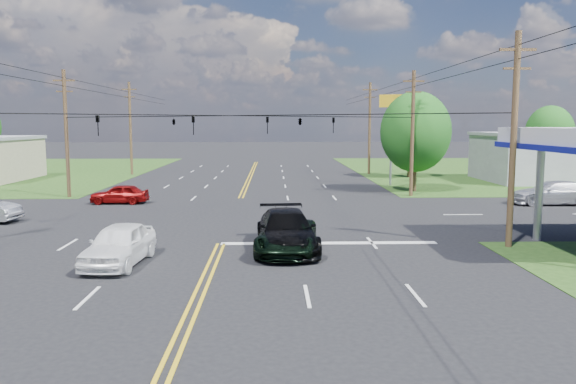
{
  "coord_description": "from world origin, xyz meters",
  "views": [
    {
      "loc": [
        2.41,
        -21.47,
        5.51
      ],
      "look_at": [
        3.15,
        6.0,
        2.17
      ],
      "focal_mm": 35.0,
      "sensor_mm": 36.0,
      "label": 1
    }
  ],
  "objects_px": {
    "retail_ne": "(558,158)",
    "pole_left_far": "(130,127)",
    "tree_right_b": "(410,137)",
    "pickup_white": "(119,244)",
    "pole_nw": "(66,132)",
    "pole_right_far": "(370,127)",
    "tree_far_r": "(550,132)",
    "pole_se": "(514,138)",
    "suv_black": "(287,231)",
    "pickup_dkgreen": "(287,236)",
    "tree_right_a": "(415,132)",
    "pole_ne": "(412,132)"
  },
  "relations": [
    {
      "from": "pole_se",
      "to": "pickup_white",
      "type": "relative_size",
      "value": 2.01
    },
    {
      "from": "pole_ne",
      "to": "tree_right_b",
      "type": "distance_m",
      "value": 15.42
    },
    {
      "from": "pole_nw",
      "to": "pickup_dkgreen",
      "type": "bearing_deg",
      "value": -49.61
    },
    {
      "from": "pole_ne",
      "to": "pickup_white",
      "type": "xyz_separation_m",
      "value": [
        -16.66,
        -20.64,
        -4.11
      ]
    },
    {
      "from": "pole_right_far",
      "to": "pickup_dkgreen",
      "type": "xyz_separation_m",
      "value": [
        -10.0,
        -37.81,
        -4.43
      ]
    },
    {
      "from": "pickup_dkgreen",
      "to": "tree_right_a",
      "type": "bearing_deg",
      "value": 68.77
    },
    {
      "from": "tree_right_b",
      "to": "pickup_white",
      "type": "xyz_separation_m",
      "value": [
        -20.16,
        -35.64,
        -3.41
      ]
    },
    {
      "from": "suv_black",
      "to": "pickup_white",
      "type": "bearing_deg",
      "value": -164.95
    },
    {
      "from": "tree_right_a",
      "to": "tree_far_r",
      "type": "height_order",
      "value": "tree_right_a"
    },
    {
      "from": "retail_ne",
      "to": "pole_ne",
      "type": "height_order",
      "value": "pole_ne"
    },
    {
      "from": "pole_nw",
      "to": "tree_right_b",
      "type": "relative_size",
      "value": 1.34
    },
    {
      "from": "pole_nw",
      "to": "pole_ne",
      "type": "bearing_deg",
      "value": 0.0
    },
    {
      "from": "retail_ne",
      "to": "pole_left_far",
      "type": "height_order",
      "value": "pole_left_far"
    },
    {
      "from": "retail_ne",
      "to": "tree_far_r",
      "type": "distance_m",
      "value": 11.02
    },
    {
      "from": "tree_right_a",
      "to": "suv_black",
      "type": "height_order",
      "value": "tree_right_a"
    },
    {
      "from": "pole_nw",
      "to": "tree_right_b",
      "type": "distance_m",
      "value": 33.1
    },
    {
      "from": "pole_nw",
      "to": "tree_right_a",
      "type": "height_order",
      "value": "pole_nw"
    },
    {
      "from": "tree_far_r",
      "to": "pickup_dkgreen",
      "type": "xyz_separation_m",
      "value": [
        -31.0,
        -39.81,
        -3.81
      ]
    },
    {
      "from": "pickup_white",
      "to": "suv_black",
      "type": "bearing_deg",
      "value": 24.32
    },
    {
      "from": "pole_se",
      "to": "pole_left_far",
      "type": "relative_size",
      "value": 0.95
    },
    {
      "from": "retail_ne",
      "to": "pole_nw",
      "type": "height_order",
      "value": "pole_nw"
    },
    {
      "from": "tree_right_a",
      "to": "pole_left_far",
      "type": "bearing_deg",
      "value": 149.35
    },
    {
      "from": "pole_se",
      "to": "tree_right_b",
      "type": "xyz_separation_m",
      "value": [
        3.5,
        33.0,
        -0.7
      ]
    },
    {
      "from": "pole_nw",
      "to": "tree_right_b",
      "type": "height_order",
      "value": "pole_nw"
    },
    {
      "from": "pole_ne",
      "to": "tree_far_r",
      "type": "height_order",
      "value": "pole_ne"
    },
    {
      "from": "pole_left_far",
      "to": "tree_right_a",
      "type": "bearing_deg",
      "value": -30.65
    },
    {
      "from": "pickup_dkgreen",
      "to": "suv_black",
      "type": "distance_m",
      "value": 0.53
    },
    {
      "from": "pole_se",
      "to": "pickup_dkgreen",
      "type": "height_order",
      "value": "pole_se"
    },
    {
      "from": "retail_ne",
      "to": "pole_ne",
      "type": "bearing_deg",
      "value": -147.09
    },
    {
      "from": "pole_left_far",
      "to": "pole_ne",
      "type": "bearing_deg",
      "value": -36.16
    },
    {
      "from": "pole_se",
      "to": "suv_black",
      "type": "bearing_deg",
      "value": -178.35
    },
    {
      "from": "pole_ne",
      "to": "pole_nw",
      "type": "bearing_deg",
      "value": 180.0
    },
    {
      "from": "pickup_dkgreen",
      "to": "suv_black",
      "type": "bearing_deg",
      "value": 95.54
    },
    {
      "from": "pole_se",
      "to": "pickup_dkgreen",
      "type": "relative_size",
      "value": 1.8
    },
    {
      "from": "tree_right_a",
      "to": "tree_right_b",
      "type": "bearing_deg",
      "value": 78.23
    },
    {
      "from": "pole_right_far",
      "to": "tree_right_b",
      "type": "bearing_deg",
      "value": -48.81
    },
    {
      "from": "tree_right_a",
      "to": "pickup_white",
      "type": "xyz_separation_m",
      "value": [
        -17.66,
        -23.64,
        -4.06
      ]
    },
    {
      "from": "tree_right_a",
      "to": "pickup_dkgreen",
      "type": "bearing_deg",
      "value": -116.77
    },
    {
      "from": "pole_right_far",
      "to": "tree_far_r",
      "type": "distance_m",
      "value": 21.1
    },
    {
      "from": "pole_left_far",
      "to": "tree_far_r",
      "type": "distance_m",
      "value": 47.05
    },
    {
      "from": "tree_right_b",
      "to": "pickup_dkgreen",
      "type": "xyz_separation_m",
      "value": [
        -13.5,
        -33.81,
        -3.48
      ]
    },
    {
      "from": "tree_right_a",
      "to": "tree_far_r",
      "type": "distance_m",
      "value": 26.91
    },
    {
      "from": "pole_left_far",
      "to": "tree_right_a",
      "type": "relative_size",
      "value": 1.22
    },
    {
      "from": "pole_ne",
      "to": "pole_left_far",
      "type": "distance_m",
      "value": 32.2
    },
    {
      "from": "pole_se",
      "to": "suv_black",
      "type": "distance_m",
      "value": 10.79
    },
    {
      "from": "pole_left_far",
      "to": "retail_ne",
      "type": "bearing_deg",
      "value": -10.54
    },
    {
      "from": "tree_far_r",
      "to": "suv_black",
      "type": "height_order",
      "value": "tree_far_r"
    },
    {
      "from": "retail_ne",
      "to": "pole_right_far",
      "type": "distance_m",
      "value": 19.02
    },
    {
      "from": "pole_se",
      "to": "pickup_white",
      "type": "xyz_separation_m",
      "value": [
        -16.66,
        -2.64,
        -4.11
      ]
    },
    {
      "from": "retail_ne",
      "to": "pickup_white",
      "type": "height_order",
      "value": "retail_ne"
    }
  ]
}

